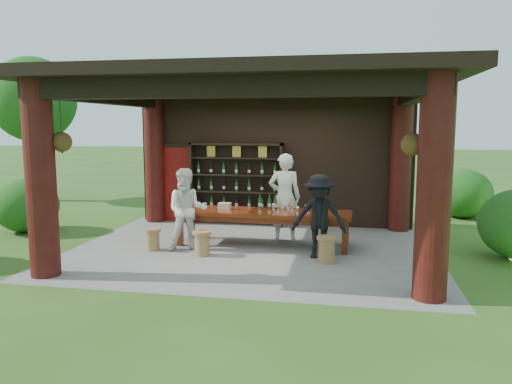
% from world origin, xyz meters
% --- Properties ---
extents(ground, '(90.00, 90.00, 0.00)m').
position_xyz_m(ground, '(0.00, 0.00, 0.00)').
color(ground, '#2D5119').
rests_on(ground, ground).
extents(pavilion, '(7.50, 6.00, 3.60)m').
position_xyz_m(pavilion, '(-0.01, 0.43, 2.13)').
color(pavilion, slate).
rests_on(pavilion, ground).
extents(wine_shelf, '(2.40, 0.36, 2.11)m').
position_xyz_m(wine_shelf, '(-0.90, 2.45, 1.06)').
color(wine_shelf, black).
rests_on(wine_shelf, ground).
extents(tasting_table, '(3.73, 1.03, 0.75)m').
position_xyz_m(tasting_table, '(0.16, 0.39, 0.64)').
color(tasting_table, '#5A230C').
rests_on(tasting_table, ground).
extents(stool_near_left, '(0.37, 0.37, 0.49)m').
position_xyz_m(stool_near_left, '(-0.88, -0.65, 0.26)').
color(stool_near_left, olive).
rests_on(stool_near_left, ground).
extents(stool_near_right, '(0.38, 0.38, 0.50)m').
position_xyz_m(stool_near_right, '(1.56, -0.70, 0.26)').
color(stool_near_right, olive).
rests_on(stool_near_right, ground).
extents(stool_far_left, '(0.34, 0.34, 0.45)m').
position_xyz_m(stool_far_left, '(-2.01, -0.43, 0.24)').
color(stool_far_left, olive).
rests_on(stool_far_left, ground).
extents(host, '(0.77, 0.56, 1.95)m').
position_xyz_m(host, '(0.54, 0.96, 0.97)').
color(host, silver).
rests_on(host, ground).
extents(guest_woman, '(0.98, 0.86, 1.70)m').
position_xyz_m(guest_woman, '(-1.28, -0.36, 0.85)').
color(guest_woman, silver).
rests_on(guest_woman, ground).
extents(guest_man, '(1.10, 0.70, 1.63)m').
position_xyz_m(guest_man, '(1.39, -0.39, 0.81)').
color(guest_man, black).
rests_on(guest_man, ground).
extents(table_bottles, '(0.43, 0.15, 0.31)m').
position_xyz_m(table_bottles, '(0.21, 0.71, 0.90)').
color(table_bottles, '#194C1E').
rests_on(table_bottles, tasting_table).
extents(table_glasses, '(1.01, 0.41, 0.15)m').
position_xyz_m(table_glasses, '(0.83, 0.42, 0.82)').
color(table_glasses, silver).
rests_on(table_glasses, tasting_table).
extents(napkin_basket, '(0.26, 0.19, 0.14)m').
position_xyz_m(napkin_basket, '(-0.70, 0.44, 0.82)').
color(napkin_basket, '#BF6672').
rests_on(napkin_basket, tasting_table).
extents(shrubs, '(14.71, 8.49, 1.36)m').
position_xyz_m(shrubs, '(2.65, 0.66, 0.57)').
color(shrubs, '#194C14').
rests_on(shrubs, ground).
extents(trees, '(22.02, 10.41, 4.80)m').
position_xyz_m(trees, '(3.48, 1.84, 3.37)').
color(trees, '#3F2819').
rests_on(trees, ground).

